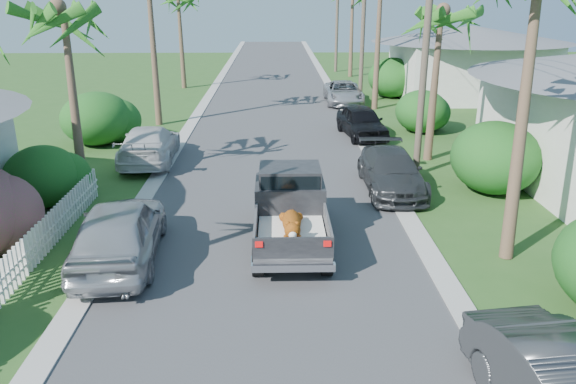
{
  "coord_description": "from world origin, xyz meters",
  "views": [
    {
      "loc": [
        0.19,
        -7.52,
        6.64
      ],
      "look_at": [
        0.53,
        7.18,
        1.4
      ],
      "focal_mm": 35.0,
      "sensor_mm": 36.0,
      "label": 1
    }
  ],
  "objects_px": {
    "palm_l_b": "(62,8)",
    "utility_pole_b": "(425,53)",
    "house_right_far": "(468,65)",
    "pickup_truck": "(290,205)",
    "parked_car_rm": "(391,172)",
    "parked_car_rd": "(344,93)",
    "parked_car_ln": "(120,231)",
    "utility_pole_c": "(363,28)",
    "parked_car_lf": "(149,145)",
    "palm_r_b": "(441,11)",
    "parked_car_rf": "(362,122)",
    "utility_pole_d": "(337,18)"
  },
  "relations": [
    {
      "from": "palm_r_b",
      "to": "house_right_far",
      "type": "relative_size",
      "value": 0.8
    },
    {
      "from": "pickup_truck",
      "to": "parked_car_rm",
      "type": "xyz_separation_m",
      "value": [
        3.68,
        4.05,
        -0.32
      ]
    },
    {
      "from": "house_right_far",
      "to": "parked_car_ln",
      "type": "bearing_deg",
      "value": -124.87
    },
    {
      "from": "palm_r_b",
      "to": "utility_pole_c",
      "type": "distance_m",
      "value": 13.11
    },
    {
      "from": "parked_car_rm",
      "to": "parked_car_ln",
      "type": "relative_size",
      "value": 0.96
    },
    {
      "from": "parked_car_rm",
      "to": "parked_car_rd",
      "type": "bearing_deg",
      "value": 89.06
    },
    {
      "from": "palm_r_b",
      "to": "utility_pole_d",
      "type": "xyz_separation_m",
      "value": [
        -1.0,
        28.0,
        -1.35
      ]
    },
    {
      "from": "house_right_far",
      "to": "utility_pole_d",
      "type": "xyz_separation_m",
      "value": [
        -7.4,
        13.0,
        2.48
      ]
    },
    {
      "from": "utility_pole_c",
      "to": "parked_car_rf",
      "type": "bearing_deg",
      "value": -97.83
    },
    {
      "from": "pickup_truck",
      "to": "parked_car_rd",
      "type": "relative_size",
      "value": 1.05
    },
    {
      "from": "palm_l_b",
      "to": "palm_r_b",
      "type": "height_order",
      "value": "palm_l_b"
    },
    {
      "from": "palm_l_b",
      "to": "palm_r_b",
      "type": "relative_size",
      "value": 1.03
    },
    {
      "from": "palm_l_b",
      "to": "utility_pole_c",
      "type": "distance_m",
      "value": 20.3
    },
    {
      "from": "parked_car_ln",
      "to": "house_right_far",
      "type": "height_order",
      "value": "house_right_far"
    },
    {
      "from": "parked_car_ln",
      "to": "utility_pole_c",
      "type": "relative_size",
      "value": 0.55
    },
    {
      "from": "utility_pole_c",
      "to": "house_right_far",
      "type": "bearing_deg",
      "value": 15.12
    },
    {
      "from": "parked_car_rm",
      "to": "parked_car_ln",
      "type": "bearing_deg",
      "value": -146.42
    },
    {
      "from": "parked_car_rf",
      "to": "utility_pole_b",
      "type": "height_order",
      "value": "utility_pole_b"
    },
    {
      "from": "parked_car_rm",
      "to": "palm_l_b",
      "type": "height_order",
      "value": "palm_l_b"
    },
    {
      "from": "pickup_truck",
      "to": "house_right_far",
      "type": "distance_m",
      "value": 26.0
    },
    {
      "from": "utility_pole_c",
      "to": "utility_pole_d",
      "type": "relative_size",
      "value": 1.0
    },
    {
      "from": "palm_r_b",
      "to": "utility_pole_c",
      "type": "relative_size",
      "value": 0.8
    },
    {
      "from": "parked_car_rf",
      "to": "utility_pole_c",
      "type": "distance_m",
      "value": 9.82
    },
    {
      "from": "pickup_truck",
      "to": "parked_car_rf",
      "type": "relative_size",
      "value": 1.19
    },
    {
      "from": "utility_pole_b",
      "to": "parked_car_rf",
      "type": "bearing_deg",
      "value": 101.49
    },
    {
      "from": "utility_pole_d",
      "to": "parked_car_rd",
      "type": "bearing_deg",
      "value": -94.09
    },
    {
      "from": "parked_car_lf",
      "to": "palm_r_b",
      "type": "xyz_separation_m",
      "value": [
        11.6,
        0.04,
        5.21
      ]
    },
    {
      "from": "palm_l_b",
      "to": "house_right_far",
      "type": "bearing_deg",
      "value": 42.27
    },
    {
      "from": "palm_l_b",
      "to": "utility_pole_d",
      "type": "height_order",
      "value": "utility_pole_d"
    },
    {
      "from": "parked_car_rf",
      "to": "house_right_far",
      "type": "xyz_separation_m",
      "value": [
        8.63,
        10.95,
        1.39
      ]
    },
    {
      "from": "parked_car_ln",
      "to": "parked_car_lf",
      "type": "height_order",
      "value": "parked_car_ln"
    },
    {
      "from": "pickup_truck",
      "to": "utility_pole_d",
      "type": "bearing_deg",
      "value": 82.03
    },
    {
      "from": "pickup_truck",
      "to": "utility_pole_b",
      "type": "height_order",
      "value": "utility_pole_b"
    },
    {
      "from": "parked_car_rf",
      "to": "parked_car_lf",
      "type": "bearing_deg",
      "value": -164.36
    },
    {
      "from": "parked_car_rd",
      "to": "house_right_far",
      "type": "distance_m",
      "value": 8.9
    },
    {
      "from": "parked_car_rf",
      "to": "house_right_far",
      "type": "height_order",
      "value": "house_right_far"
    },
    {
      "from": "parked_car_rd",
      "to": "parked_car_ln",
      "type": "relative_size",
      "value": 0.99
    },
    {
      "from": "parked_car_rd",
      "to": "utility_pole_b",
      "type": "distance_m",
      "value": 15.29
    },
    {
      "from": "palm_l_b",
      "to": "utility_pole_b",
      "type": "distance_m",
      "value": 12.54
    },
    {
      "from": "parked_car_ln",
      "to": "utility_pole_b",
      "type": "distance_m",
      "value": 12.44
    },
    {
      "from": "parked_car_ln",
      "to": "house_right_far",
      "type": "xyz_separation_m",
      "value": [
        16.84,
        24.17,
        1.28
      ]
    },
    {
      "from": "parked_car_rd",
      "to": "parked_car_ln",
      "type": "xyz_separation_m",
      "value": [
        -8.35,
        -21.91,
        0.16
      ]
    },
    {
      "from": "palm_l_b",
      "to": "utility_pole_c",
      "type": "xyz_separation_m",
      "value": [
        12.4,
        16.0,
        -1.55
      ]
    },
    {
      "from": "palm_r_b",
      "to": "house_right_far",
      "type": "xyz_separation_m",
      "value": [
        6.4,
        15.0,
        -3.83
      ]
    },
    {
      "from": "parked_car_lf",
      "to": "utility_pole_b",
      "type": "height_order",
      "value": "utility_pole_b"
    },
    {
      "from": "palm_l_b",
      "to": "utility_pole_d",
      "type": "xyz_separation_m",
      "value": [
        12.4,
        31.0,
        -1.55
      ]
    },
    {
      "from": "parked_car_lf",
      "to": "utility_pole_b",
      "type": "bearing_deg",
      "value": 166.52
    },
    {
      "from": "parked_car_rm",
      "to": "house_right_far",
      "type": "xyz_separation_m",
      "value": [
        8.74,
        18.77,
        1.43
      ]
    },
    {
      "from": "parked_car_rf",
      "to": "parked_car_lf",
      "type": "height_order",
      "value": "parked_car_lf"
    },
    {
      "from": "parked_car_rd",
      "to": "utility_pole_c",
      "type": "bearing_deg",
      "value": 13.93
    }
  ]
}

